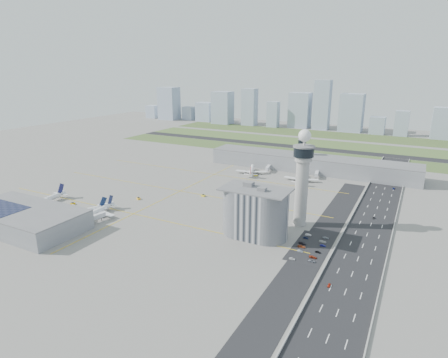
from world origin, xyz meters
The scene contains 64 objects.
ground centered at (0.00, 0.00, 0.00)m, with size 1000.00×1000.00×0.00m, color gray.
grass_strip_0 centered at (-20.00, 225.00, 0.04)m, with size 480.00×50.00×0.08m, color #435F2D.
grass_strip_1 centered at (-20.00, 300.00, 0.04)m, with size 480.00×60.00×0.08m, color #455D2C.
grass_strip_2 centered at (-20.00, 380.00, 0.04)m, with size 480.00×70.00×0.08m, color #485A2A.
runway centered at (-20.00, 262.00, 0.06)m, with size 480.00×22.00×0.10m, color black.
highway centered at (115.00, 0.00, 0.05)m, with size 28.00×500.00×0.10m, color black.
barrier_left centered at (101.00, 0.00, 0.60)m, with size 0.60×500.00×1.20m, color #9E9E99.
barrier_right centered at (129.00, 0.00, 0.60)m, with size 0.60×500.00×1.20m, color #9E9E99.
landside_road centered at (90.00, -10.00, 0.04)m, with size 18.00×260.00×0.08m, color black.
parking_lot centered at (88.00, -22.00, 0.05)m, with size 20.00×44.00×0.10m, color black.
taxiway_line_h_0 centered at (-40.00, -30.00, 0.01)m, with size 260.00×0.60×0.01m, color yellow.
taxiway_line_h_1 centered at (-40.00, 30.00, 0.01)m, with size 260.00×0.60×0.01m, color yellow.
taxiway_line_h_2 centered at (-40.00, 90.00, 0.01)m, with size 260.00×0.60×0.01m, color yellow.
taxiway_line_v centered at (-40.00, 30.00, 0.01)m, with size 0.60×260.00×0.01m, color yellow.
control_tower centered at (72.00, 8.00, 35.04)m, with size 14.00×14.00×64.50m.
secondary_tower centered at (30.00, 150.00, 18.80)m, with size 8.60×8.60×31.90m.
admin_building centered at (51.99, -22.00, 15.30)m, with size 42.00×24.00×33.50m.
terminal_pier centered at (40.00, 148.00, 7.90)m, with size 210.00×32.00×15.80m.
near_terminal centered at (-88.07, -82.02, 6.43)m, with size 84.00×42.00×13.00m.
airplane_near_a centered at (-113.52, -48.54, 5.96)m, with size 42.57×36.19×11.92m, color white, non-canonical shape.
airplane_near_b centered at (-70.16, -49.78, 5.17)m, with size 36.91×31.38×10.34m, color white, non-canonical shape.
airplane_near_c centered at (-60.99, -45.24, 5.13)m, with size 36.63×31.14×10.26m, color white, non-canonical shape.
airplane_far_a centered at (-8.74, 110.95, 5.35)m, with size 38.23×32.49×10.70m, color white, non-canonical shape.
airplane_far_b centered at (43.22, 108.48, 5.36)m, with size 38.29×32.55×10.72m, color white, non-canonical shape.
jet_bridge_near_0 centered at (-113.00, -61.00, 2.85)m, with size 14.00×3.00×5.70m, color silver, non-canonical shape.
jet_bridge_near_1 centered at (-83.00, -61.00, 2.85)m, with size 14.00×3.00×5.70m, color silver, non-canonical shape.
jet_bridge_near_2 centered at (-53.00, -61.00, 2.85)m, with size 14.00×3.00×5.70m, color silver, non-canonical shape.
jet_bridge_far_0 centered at (2.00, 132.00, 2.85)m, with size 14.00×3.00×5.70m, color silver, non-canonical shape.
jet_bridge_far_1 centered at (52.00, 132.00, 2.85)m, with size 14.00×3.00×5.70m, color silver, non-canonical shape.
tug_0 centered at (-94.27, -37.15, 0.97)m, with size 2.29×3.34×1.94m, color #EFB206, non-canonical shape.
tug_1 centered at (-71.14, -46.63, 0.94)m, with size 2.23×3.24×1.88m, color #F3D600, non-canonical shape.
tug_2 centered at (-57.48, -3.64, 0.95)m, with size 2.24×3.26×1.89m, color yellow, non-canonical shape.
tug_3 centered at (-15.27, 27.12, 0.92)m, with size 2.16×3.15×1.83m, color yellow, non-canonical shape.
tug_4 centered at (-1.60, 104.82, 0.94)m, with size 2.23×3.24×1.88m, color #DAC903, non-canonical shape.
tug_5 centered at (37.73, 116.33, 0.91)m, with size 2.14×3.12×1.81m, color #D2B800, non-canonical shape.
car_lot_0 centered at (82.96, -41.68, 0.60)m, with size 1.42×3.53×1.20m, color silver.
car_lot_1 centered at (84.19, -30.73, 0.54)m, with size 1.15×3.30×1.09m, color #92A0AA.
car_lot_2 centered at (83.36, -24.82, 0.65)m, with size 2.15×4.67×1.30m, color #A04521.
car_lot_3 centered at (82.43, -20.33, 0.64)m, with size 1.79×4.41×1.28m, color black.
car_lot_4 centered at (82.16, -11.86, 0.58)m, with size 1.36×3.39×1.15m, color navy.
car_lot_5 centered at (82.31, -7.16, 0.62)m, with size 1.32×3.79×1.25m, color silver.
car_lot_6 centered at (93.43, -39.08, 0.54)m, with size 1.79×3.89×1.08m, color slate.
car_lot_7 centered at (92.73, -34.57, 0.64)m, with size 1.79×4.41×1.28m, color maroon.
car_lot_8 centered at (93.63, -27.14, 0.57)m, with size 1.33×3.32×1.13m, color black.
car_lot_9 centered at (94.11, -17.65, 0.55)m, with size 1.16×3.32×1.09m, color navy.
car_lot_10 centered at (92.72, -12.34, 0.58)m, with size 1.92×4.17×1.16m, color silver.
car_lot_11 centered at (93.13, -6.24, 0.55)m, with size 1.54×3.78×1.10m, color gray.
car_hw_0 centered at (107.07, -58.69, 0.56)m, with size 1.32×3.27×1.11m, color #A12613.
car_hw_1 centered at (115.06, 42.33, 0.57)m, with size 1.20×3.44×1.13m, color black.
car_hw_2 centered at (121.98, 121.76, 0.56)m, with size 1.87×4.05×1.12m, color navy.
car_hw_4 centered at (107.94, 177.92, 0.54)m, with size 1.28×3.17×1.08m, color slate.
skyline_bldg_0 centered at (-377.77, 421.70, 13.25)m, with size 24.05×19.24×26.50m, color #9EADC1.
skyline_bldg_1 centered at (-331.22, 417.61, 32.80)m, with size 37.63×30.10×65.60m, color #9EADC1.
skyline_bldg_2 centered at (-291.25, 430.16, 13.39)m, with size 22.81×18.25×26.79m, color #9EADC1.
skyline_bldg_3 centered at (-252.58, 431.35, 18.47)m, with size 32.30×25.84×36.93m, color #9EADC1.
skyline_bldg_4 centered at (-204.47, 415.19, 30.18)m, with size 35.81×28.65×60.36m, color #9EADC1.
skyline_bldg_5 centered at (-150.11, 419.66, 33.44)m, with size 25.49×20.39×66.89m, color #9EADC1.
skyline_bldg_6 centered at (-102.68, 417.90, 22.60)m, with size 20.04×16.03×45.20m, color #9EADC1.
skyline_bldg_7 centered at (-59.44, 436.89, 30.61)m, with size 35.76×28.61×61.22m, color #9EADC1.
skyline_bldg_8 centered at (-19.42, 431.56, 41.69)m, with size 26.33×21.06×83.39m, color #9EADC1.
skyline_bldg_9 centered at (30.27, 432.32, 31.06)m, with size 36.96×29.57×62.11m, color #9EADC1.
skyline_bldg_10 centered at (73.27, 423.68, 13.87)m, with size 23.01×18.41×27.75m, color #9EADC1.
skyline_bldg_11 centered at (108.28, 423.34, 19.48)m, with size 20.22×16.18×38.97m, color #9EADC1.
skyline_bldg_12 centered at (162.17, 421.29, 23.44)m, with size 26.14×20.92×46.89m, color #9EADC1.
Camera 1 is at (136.39, -222.65, 100.71)m, focal length 30.00 mm.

